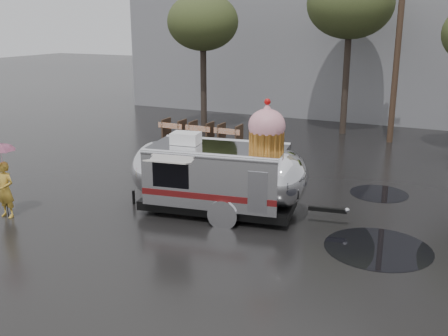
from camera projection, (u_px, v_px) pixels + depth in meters
The scene contains 10 objects.
ground at pixel (209, 240), 13.94m from camera, with size 120.00×120.00×0.00m, color black.
puddles at pixel (349, 223), 15.10m from camera, with size 9.26×7.98×0.01m.
grey_building at pixel (320, 6), 34.63m from camera, with size 22.00×12.00×13.00m, color slate.
utility_pole at pixel (398, 43), 23.77m from camera, with size 1.60×0.28×9.00m.
tree_left at pixel (203, 23), 26.62m from camera, with size 3.64×3.64×6.95m.
tree_mid at pixel (351, 4), 25.21m from camera, with size 4.20×4.20×8.03m.
barricade_row at pixel (201, 132), 24.75m from camera, with size 4.30×0.80×1.00m.
airstream_trailer at pixel (221, 173), 15.47m from camera, with size 6.64×3.19×3.61m.
person_left at pixel (5, 190), 15.34m from camera, with size 0.60×0.40×1.67m, color gold.
umbrella_pink at pixel (1, 155), 15.05m from camera, with size 1.05×1.05×2.26m.
Camera 1 is at (5.93, -11.44, 5.66)m, focal length 42.00 mm.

